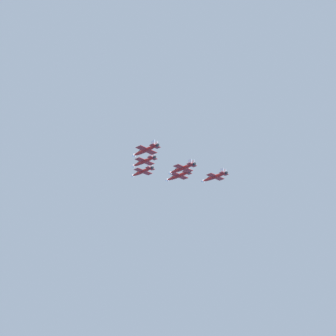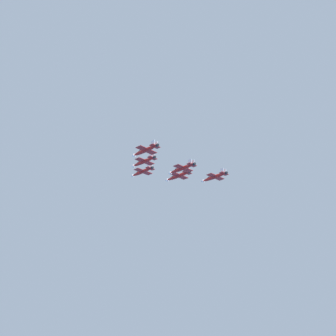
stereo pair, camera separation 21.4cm
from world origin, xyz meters
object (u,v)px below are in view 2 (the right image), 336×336
at_px(jet_right_wingman, 178,176).
at_px(jet_right_outer, 214,177).
at_px(jet_left_outer, 145,150).
at_px(jet_lead, 142,172).
at_px(jet_slot_rear, 182,168).
at_px(jet_left_wingman, 144,162).

relative_size(jet_right_wingman, jet_right_outer, 1.01).
relative_size(jet_right_wingman, jet_left_outer, 1.02).
bearing_deg(jet_lead, jet_slot_rear, -179.57).
height_order(jet_lead, jet_left_wingman, jet_lead).
distance_m(jet_left_wingman, jet_left_outer, 17.83).
bearing_deg(jet_right_outer, jet_right_wingman, 40.28).
xyz_separation_m(jet_right_wingman, jet_slot_rear, (2.94, -17.38, -3.75)).
xyz_separation_m(jet_lead, jet_right_outer, (35.26, 0.20, -3.98)).
bearing_deg(jet_right_outer, jet_slot_rear, 89.91).
bearing_deg(jet_right_wingman, jet_lead, 39.95).
bearing_deg(jet_right_outer, jet_left_wingman, 68.50).
height_order(jet_left_wingman, jet_left_outer, jet_left_wingman).
relative_size(jet_left_wingman, jet_left_outer, 0.97).
relative_size(jet_lead, jet_right_outer, 0.96).
distance_m(jet_right_wingman, jet_right_outer, 17.66).
bearing_deg(jet_left_outer, jet_lead, -41.10).
height_order(jet_left_outer, jet_slot_rear, jet_left_outer).
relative_size(jet_lead, jet_left_wingman, 0.99).
height_order(jet_lead, jet_slot_rear, jet_lead).
bearing_deg(jet_left_outer, jet_right_outer, -90.74).
xyz_separation_m(jet_right_wingman, jet_right_outer, (17.63, 0.10, -1.11)).
bearing_deg(jet_slot_rear, jet_right_wingman, -41.45).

